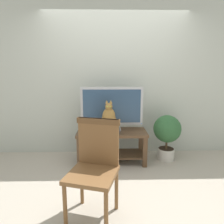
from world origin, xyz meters
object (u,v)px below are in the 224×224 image
wooden_chair (95,161)px  book_stack (86,128)px  tv_stand (112,141)px  media_box (109,130)px  potted_plant (167,133)px  tv (112,107)px  cat (109,118)px

wooden_chair → book_stack: wooden_chair is taller
book_stack → tv_stand: bearing=-7.5°
media_box → potted_plant: size_ratio=0.45×
tv_stand → wooden_chair: size_ratio=1.12×
potted_plant → book_stack: bearing=-179.5°
tv → media_box: tv is taller
tv_stand → tv: 0.55m
media_box → book_stack: book_stack is taller
tv → wooden_chair: size_ratio=1.01×
cat → wooden_chair: 1.21m
book_stack → potted_plant: (1.35, 0.01, -0.10)m
tv → potted_plant: tv is taller
media_box → cat: (0.00, -0.01, 0.20)m
tv → media_box: size_ratio=2.94×
media_box → tv: bearing=70.2°
media_box → wooden_chair: 1.21m
tv_stand → cat: cat is taller
book_stack → potted_plant: potted_plant is taller
cat → potted_plant: cat is taller
tv_stand → tv: size_ratio=1.11×
tv_stand → tv: tv is taller
media_box → potted_plant: (0.98, 0.12, -0.08)m
cat → wooden_chair: (-0.15, -1.18, -0.18)m
tv_stand → wooden_chair: (-0.20, -1.25, 0.21)m
tv_stand → potted_plant: bearing=4.1°
media_box → cat: bearing=-85.9°
book_stack → potted_plant: bearing=0.5°
book_stack → potted_plant: size_ratio=0.34×
cat → book_stack: cat is taller
wooden_chair → potted_plant: 1.74m
tv_stand → tv: (0.00, 0.08, 0.55)m
tv_stand → cat: 0.41m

